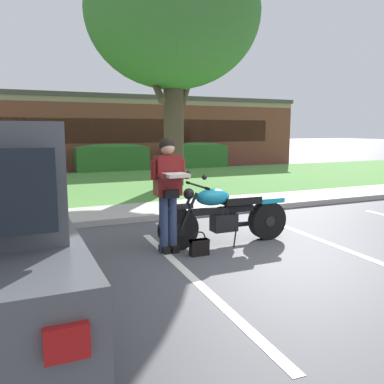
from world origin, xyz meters
name	(u,v)px	position (x,y,z in m)	size (l,w,h in m)	color
ground_plane	(296,267)	(0.00, 0.00, 0.00)	(140.00, 140.00, 0.00)	#4C4C51
curb_strip	(190,214)	(0.00, 3.50, 0.06)	(60.00, 0.20, 0.12)	#B7B2A8
concrete_walk	(175,208)	(0.00, 4.35, 0.04)	(60.00, 1.50, 0.08)	#B7B2A8
grass_lawn	(123,184)	(0.00, 9.12, 0.03)	(60.00, 8.03, 0.06)	#518E3D
stall_stripe_0	(192,277)	(-1.44, 0.20, 0.00)	(0.12, 4.40, 0.01)	silver
stall_stripe_1	(351,252)	(1.18, 0.20, 0.00)	(0.12, 4.40, 0.01)	silver
motorcycle	(230,214)	(-0.26, 1.35, 0.48)	(2.24, 0.82, 1.18)	black
rider_person	(168,186)	(-1.32, 1.32, 1.01)	(0.54, 0.59, 1.70)	black
handbag	(199,246)	(-0.97, 0.98, 0.14)	(0.28, 0.13, 0.36)	black
shade_tree	(173,15)	(1.39, 7.91, 5.31)	(5.35, 5.35, 7.62)	#4C3D2D
hedge_left	(10,160)	(-3.43, 13.48, 0.65)	(2.70, 0.90, 1.24)	#336B2D
hedge_center_left	(112,157)	(0.69, 13.48, 0.65)	(3.17, 0.90, 1.24)	#336B2D
hedge_center_right	(197,155)	(4.80, 13.48, 0.65)	(2.89, 0.90, 1.24)	#336B2D
brick_building	(75,132)	(-0.07, 18.82, 1.73)	(21.91, 9.53, 3.46)	brown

